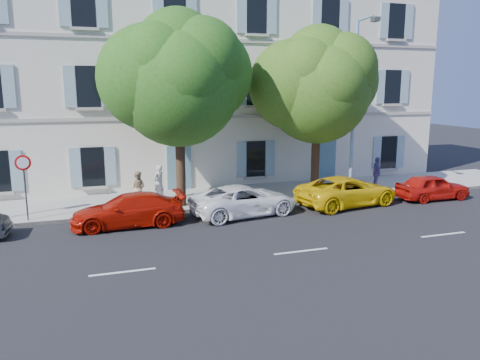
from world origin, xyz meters
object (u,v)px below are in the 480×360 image
object	(u,v)px
road_sign	(24,174)
car_red_coupe	(128,210)
pedestrian_c	(377,173)
tree_left	(179,85)
car_yellow_supercar	(347,191)
car_red_hatchback	(432,187)
pedestrian_a	(159,183)
tree_right	(317,91)
pedestrian_b	(138,188)
street_lamp	(356,98)
car_white_coupe	(244,200)

from	to	relation	value
road_sign	car_red_coupe	bearing A→B (deg)	-22.36
pedestrian_c	tree_left	bearing A→B (deg)	108.65
car_yellow_supercar	car_red_hatchback	size ratio (longest dim) A/B	1.34
pedestrian_a	pedestrian_c	bearing A→B (deg)	136.37
tree_right	pedestrian_a	xyz separation A→B (m)	(-7.96, 0.83, -4.36)
car_red_hatchback	pedestrian_b	size ratio (longest dim) A/B	2.38
car_red_hatchback	pedestrian_b	distance (m)	14.57
pedestrian_b	pedestrian_a	bearing A→B (deg)	-131.08
tree_right	street_lamp	bearing A→B (deg)	-24.88
tree_right	road_sign	xyz separation A→B (m)	(-13.66, -0.96, -3.26)
car_red_coupe	car_red_hatchback	size ratio (longest dim) A/B	1.21
tree_left	road_sign	distance (m)	7.45
car_red_hatchback	road_sign	bearing A→B (deg)	85.01
car_red_coupe	pedestrian_b	world-z (taller)	pedestrian_b
tree_left	road_sign	world-z (taller)	tree_left
tree_right	road_sign	size ratio (longest dim) A/B	2.99
pedestrian_b	pedestrian_c	world-z (taller)	pedestrian_c
car_white_coupe	pedestrian_c	world-z (taller)	pedestrian_c
car_red_hatchback	pedestrian_c	xyz separation A→B (m)	(-1.51, 2.61, 0.37)
car_red_hatchback	tree_left	world-z (taller)	tree_left
tree_left	pedestrian_a	world-z (taller)	tree_left
tree_left	tree_right	world-z (taller)	tree_left
car_white_coupe	pedestrian_a	size ratio (longest dim) A/B	2.75
car_white_coupe	tree_left	size ratio (longest dim) A/B	0.56
tree_left	street_lamp	distance (m)	8.88
car_yellow_supercar	tree_left	distance (m)	9.31
tree_right	pedestrian_c	bearing A→B (deg)	-0.24
car_red_coupe	car_red_hatchback	distance (m)	14.96
pedestrian_a	pedestrian_c	world-z (taller)	pedestrian_a
car_red_coupe	pedestrian_b	xyz separation A→B (m)	(0.70, 2.90, 0.28)
car_red_hatchback	tree_left	size ratio (longest dim) A/B	0.44
car_yellow_supercar	tree_right	distance (m)	5.26
car_red_coupe	road_sign	distance (m)	4.50
road_sign	pedestrian_b	xyz separation A→B (m)	(4.64, 1.28, -1.17)
car_red_hatchback	pedestrian_b	world-z (taller)	pedestrian_b
road_sign	pedestrian_b	size ratio (longest dim) A/B	1.72
car_red_coupe	tree_left	world-z (taller)	tree_left
tree_right	car_yellow_supercar	bearing A→B (deg)	-77.28
car_red_coupe	car_yellow_supercar	distance (m)	10.25
car_red_coupe	car_white_coupe	distance (m)	5.02
car_white_coupe	car_yellow_supercar	xyz separation A→B (m)	(5.23, 0.14, 0.03)
car_red_coupe	tree_left	bearing A→B (deg)	128.80
street_lamp	pedestrian_a	xyz separation A→B (m)	(-9.69, 1.63, -4.04)
road_sign	street_lamp	size ratio (longest dim) A/B	0.31
car_yellow_supercar	pedestrian_a	xyz separation A→B (m)	(-8.49, 3.17, 0.32)
car_red_coupe	car_yellow_supercar	xyz separation A→B (m)	(10.25, 0.24, 0.04)
car_red_coupe	street_lamp	xyz separation A→B (m)	(11.45, 1.78, 4.40)
car_yellow_supercar	street_lamp	distance (m)	4.78
street_lamp	pedestrian_b	bearing A→B (deg)	174.07
tree_left	pedestrian_b	distance (m)	5.15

